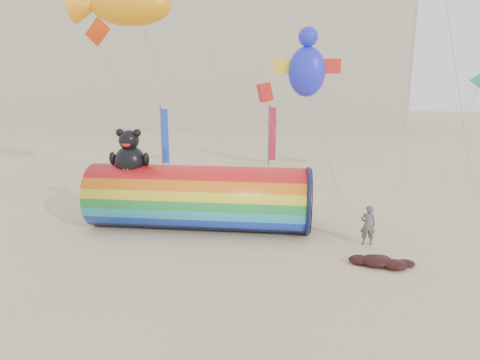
# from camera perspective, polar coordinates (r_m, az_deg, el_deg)

# --- Properties ---
(ground) EXTENTS (160.00, 160.00, 0.00)m
(ground) POSITION_cam_1_polar(r_m,az_deg,el_deg) (20.71, -1.87, -7.41)
(ground) COLOR #CCB58C
(ground) RESTS_ON ground
(hotel_building) EXTENTS (60.40, 15.40, 20.60)m
(hotel_building) POSITION_cam_1_polar(r_m,az_deg,el_deg) (66.80, -6.55, 16.02)
(hotel_building) COLOR #B7AD99
(hotel_building) RESTS_ON ground
(windsock_assembly) EXTENTS (10.93, 3.33, 5.04)m
(windsock_assembly) POSITION_cam_1_polar(r_m,az_deg,el_deg) (21.31, -5.51, -2.12)
(windsock_assembly) COLOR red
(windsock_assembly) RESTS_ON ground
(kite_handler) EXTENTS (0.69, 0.47, 1.86)m
(kite_handler) POSITION_cam_1_polar(r_m,az_deg,el_deg) (20.16, 16.69, -5.78)
(kite_handler) COLOR #4C5052
(kite_handler) RESTS_ON ground
(fabric_bundle) EXTENTS (2.62, 1.35, 0.41)m
(fabric_bundle) POSITION_cam_1_polar(r_m,az_deg,el_deg) (18.44, 18.23, -10.29)
(fabric_bundle) COLOR #360B09
(fabric_bundle) RESTS_ON ground
(festival_banners) EXTENTS (9.36, 3.21, 5.20)m
(festival_banners) POSITION_cam_1_polar(r_m,az_deg,el_deg) (36.40, -0.42, 6.07)
(festival_banners) COLOR #59595E
(festival_banners) RESTS_ON ground
(flying_kites) EXTENTS (29.34, 14.14, 9.41)m
(flying_kites) POSITION_cam_1_polar(r_m,az_deg,el_deg) (24.55, -4.63, 20.69)
(flying_kites) COLOR #FE9A0D
(flying_kites) RESTS_ON ground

